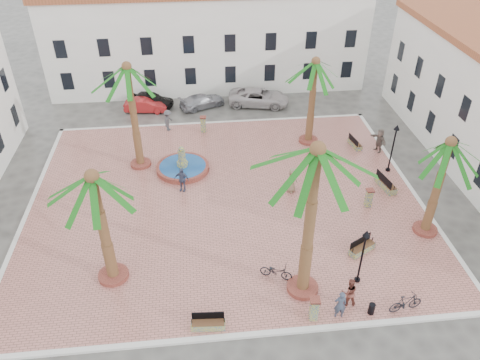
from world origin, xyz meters
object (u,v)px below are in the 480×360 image
Objects in this scene: bollard_se at (314,309)px; palm_sw at (95,191)px; litter_bin at (372,309)px; pedestrian_east at (379,140)px; cyclist_b at (349,292)px; palm_nw at (128,78)px; pedestrian_north at (168,120)px; bicycle_b at (406,303)px; bicycle_a at (276,271)px; bench_ne at (355,144)px; pedestrian_fountain_a at (292,180)px; fountain at (183,167)px; palm_ne at (315,72)px; lamppost_s at (364,248)px; car_white at (259,97)px; bench_e at (386,184)px; car_black at (151,100)px; palm_e at (447,154)px; bollard_e at (369,198)px; palm_s at (316,167)px; bollard_n at (203,124)px; car_silver at (202,101)px; lamppost_e at (394,140)px; bench_se at (362,248)px; bench_s at (208,324)px; car_red at (146,105)px.

palm_sw is at bearing 158.98° from bollard_se.
palm_sw is at bearing 163.44° from litter_bin.
cyclist_b is at bearing -42.74° from pedestrian_east.
palm_nw reaches higher than pedestrian_north.
bollard_se is 4.77m from bicycle_b.
bicycle_a is 0.99× the size of pedestrian_north.
pedestrian_fountain_a is at bearing 121.30° from bench_ne.
bench_ne is (17.55, 12.19, -5.65)m from palm_sw.
fountain is 0.55× the size of palm_ne.
lamppost_s reaches higher than car_white.
palm_ne reaches higher than bench_e.
cyclist_b is at bearing -124.49° from lamppost_s.
palm_e is at bearing -121.18° from car_black.
car_black is (-14.98, 16.79, -0.14)m from bollard_e.
palm_s is 1.65× the size of car_white.
fountain is 14.55m from bench_e.
palm_s is 4.49× the size of bench_e.
pedestrian_fountain_a reaches higher than cyclist_b.
palm_nw is 2.22× the size of lamppost_s.
palm_sw reaches higher than palm_ne.
bollard_n is 10.69m from pedestrian_fountain_a.
bollard_n is 7.19m from car_black.
cyclist_b reaches higher than litter_bin.
palm_s reaches higher than palm_ne.
car_silver is (4.71, -0.59, -0.09)m from car_black.
pedestrian_east is at bearing 65.95° from lamppost_s.
pedestrian_fountain_a is 0.43× the size of car_silver.
lamppost_e reaches higher than bollard_n.
bicycle_a reaches higher than bench_se.
cyclist_b reaches higher than car_silver.
bench_s is at bearing 179.88° from litter_bin.
palm_ne reaches higher than car_white.
bench_e reaches higher than bench_s.
cyclist_b reaches higher than car_red.
lamppost_s is at bearing -117.26° from pedestrian_fountain_a.
car_white is at bearing 112.35° from palm_ne.
bollard_se is 26.27m from car_red.
palm_nw is at bearing 109.59° from bench_s.
palm_e reaches higher than lamppost_e.
lamppost_s is 2.62× the size of bollard_n.
lamppost_s is at bearing -143.93° from car_red.
palm_nw is at bearing 127.67° from car_silver.
bicycle_a is (-10.03, -9.57, -2.10)m from lamppost_e.
bench_s is 0.96× the size of bench_se.
car_red is (-11.65, 23.68, -0.38)m from cyclist_b.
bench_ne is (3.28, 11.72, -0.02)m from bench_se.
bollard_e is (15.29, -6.68, -6.18)m from palm_nw.
pedestrian_east is 0.46× the size of car_black.
car_black is at bearing 41.30° from pedestrian_north.
bicycle_b is at bearing -143.07° from car_red.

